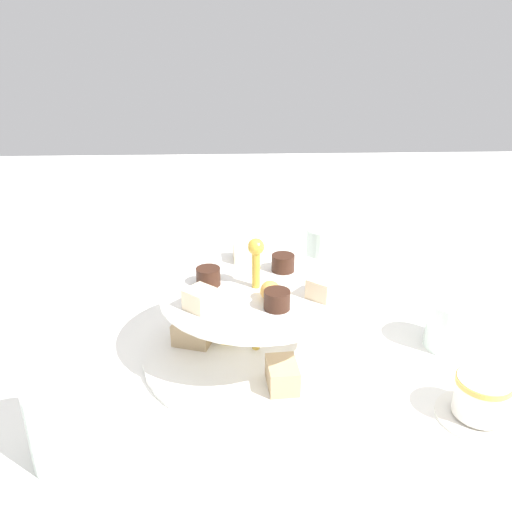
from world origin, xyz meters
name	(u,v)px	position (x,y,z in m)	size (l,w,h in m)	color
ground_plane	(256,355)	(0.00, 0.00, 0.00)	(2.40, 2.40, 0.00)	white
tiered_serving_stand	(256,324)	(0.00, 0.00, 0.05)	(0.29, 0.29, 0.16)	white
water_glass_tall_right	(62,408)	(0.19, 0.17, 0.06)	(0.07, 0.07, 0.12)	silver
water_glass_short_left	(451,325)	(-0.26, -0.01, 0.03)	(0.06, 0.06, 0.07)	silver
teacup_with_saucer	(481,399)	(-0.24, 0.13, 0.02)	(0.09, 0.09, 0.05)	white
butter_knife_left	(101,291)	(0.24, -0.19, 0.00)	(0.17, 0.01, 0.00)	silver
water_glass_mid_back	(323,257)	(-0.12, -0.20, 0.05)	(0.06, 0.06, 0.10)	silver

